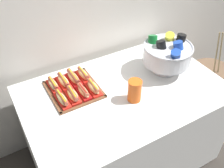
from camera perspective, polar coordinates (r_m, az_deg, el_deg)
The scene contains 14 objects.
ground_plane at distance 2.32m, azimuth 2.16°, elevation -15.91°, with size 10.00×10.00×0.00m, color #38332D.
buffet_table at distance 2.00m, azimuth 2.45°, elevation -9.39°, with size 1.38×0.88×0.77m.
floor_vase at distance 2.73m, azimuth 20.30°, elevation -0.98°, with size 0.48×0.48×0.91m.
serving_tray at distance 1.76m, azimuth -8.62°, elevation -1.23°, with size 0.33×0.36×0.01m.
hot_dog_0 at distance 1.66m, azimuth -11.19°, elevation -3.34°, with size 0.07×0.17×0.06m.
hot_dog_1 at distance 1.67m, azimuth -8.81°, elevation -2.45°, with size 0.07×0.16×0.06m.
hot_dog_2 at distance 1.69m, azimuth -6.46°, elevation -1.67°, with size 0.06×0.15×0.06m.
hot_dog_3 at distance 1.71m, azimuth -4.19°, elevation -0.80°, with size 0.07×0.16×0.06m.
hot_dog_4 at distance 1.78m, azimuth -13.08°, elevation -0.15°, with size 0.06×0.16×0.06m.
hot_dog_5 at distance 1.79m, azimuth -10.84°, elevation 0.63°, with size 0.07×0.17×0.06m.
hot_dog_6 at distance 1.81m, azimuth -8.65°, elevation 1.42°, with size 0.07×0.18×0.06m.
hot_dog_7 at distance 1.83m, azimuth -6.49°, elevation 2.15°, with size 0.06×0.16×0.06m.
punch_bowl at distance 1.87m, azimuth 12.37°, elevation 6.89°, with size 0.36×0.35×0.27m.
cup_stack at distance 1.63m, azimuth 5.12°, elevation -1.49°, with size 0.09×0.09×0.15m.
Camera 1 is at (-0.72, -1.09, 1.93)m, focal length 40.66 mm.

